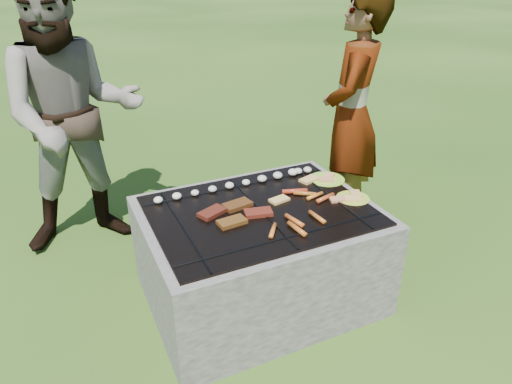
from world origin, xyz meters
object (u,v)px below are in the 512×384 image
Objects in this scene: fire_pit at (260,258)px; plate_far at (327,180)px; plate_near at (353,198)px; cook at (352,116)px; bystander at (74,116)px.

plate_far reaches higher than fire_pit.
plate_near is 0.81m from cook.
fire_pit is at bearing 169.30° from plate_near.
plate_far is 1.71m from bystander.
plate_near is (0.56, -0.11, 0.33)m from fire_pit.
cook is at bearing 40.54° from plate_far.
plate_far is 0.28m from plate_near.
plate_near is (0.00, -0.28, 0.00)m from plate_far.
cook reaches higher than plate_far.
bystander reaches higher than plate_far.
plate_near is 0.14× the size of bystander.
fire_pit is 0.69× the size of bystander.
fire_pit is 1.27m from cook.
plate_far is (0.56, 0.18, 0.33)m from fire_pit.
fire_pit is at bearing -162.57° from plate_far.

